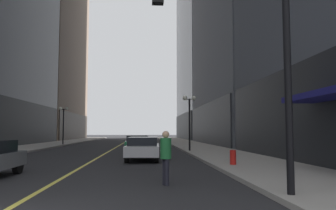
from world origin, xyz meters
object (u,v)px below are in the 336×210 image
car_silver (143,148)px  street_lamp_right_mid (189,111)px  street_lamp_left_far (64,117)px  traffic_light_near_right (245,46)px  pedestrian_in_green_parka (166,154)px  fire_hydrant_right (233,159)px  car_green (137,143)px

car_silver → street_lamp_right_mid: (3.58, 6.66, 2.54)m
street_lamp_left_far → street_lamp_right_mid: size_ratio=1.00×
car_silver → traffic_light_near_right: bearing=-77.4°
traffic_light_near_right → pedestrian_in_green_parka: bearing=125.7°
car_silver → fire_hydrant_right: car_silver is taller
car_silver → fire_hydrant_right: size_ratio=6.02×
fire_hydrant_right → car_green: bearing=110.5°
car_silver → street_lamp_left_far: size_ratio=1.09×
car_silver → pedestrian_in_green_parka: pedestrian_in_green_parka is taller
traffic_light_near_right → street_lamp_left_far: traffic_light_near_right is taller
car_green → street_lamp_right_mid: size_ratio=0.94×
car_green → fire_hydrant_right: (4.58, -12.22, -0.32)m
car_green → street_lamp_left_far: (-8.72, 11.71, 2.54)m
car_silver → street_lamp_right_mid: bearing=61.7°
street_lamp_left_far → street_lamp_right_mid: (12.80, -13.05, 0.00)m
car_silver → street_lamp_right_mid: size_ratio=1.09×
fire_hydrant_right → pedestrian_in_green_parka: bearing=-126.0°
street_lamp_left_far → street_lamp_right_mid: same height
car_green → fire_hydrant_right: 13.06m
pedestrian_in_green_parka → fire_hydrant_right: (3.35, 4.60, -0.57)m
pedestrian_in_green_parka → street_lamp_left_far: size_ratio=0.38×
street_lamp_left_far → car_green: bearing=-53.3°
car_silver → pedestrian_in_green_parka: size_ratio=2.89×
car_silver → traffic_light_near_right: (2.53, -11.33, 3.02)m
car_silver → pedestrian_in_green_parka: 8.86m
car_green → traffic_light_near_right: traffic_light_near_right is taller
pedestrian_in_green_parka → traffic_light_near_right: (1.80, -2.50, 2.77)m
street_lamp_right_mid → traffic_light_near_right: bearing=-93.3°
pedestrian_in_green_parka → traffic_light_near_right: bearing=-54.3°
pedestrian_in_green_parka → street_lamp_right_mid: 15.91m
traffic_light_near_right → fire_hydrant_right: traffic_light_near_right is taller
pedestrian_in_green_parka → fire_hydrant_right: 5.72m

